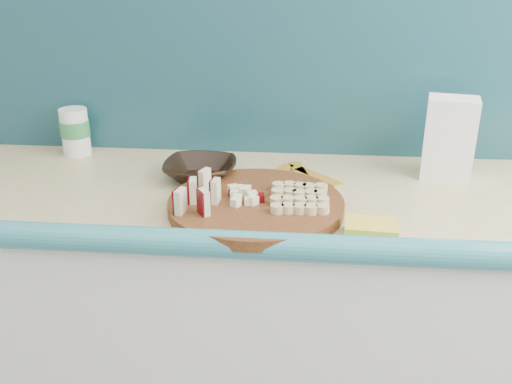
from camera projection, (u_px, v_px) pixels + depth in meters
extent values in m
cube|color=silver|center=(170.00, 14.00, 1.59)|extent=(3.60, 0.04, 2.60)
cube|color=white|center=(198.00, 336.00, 1.64)|extent=(2.20, 0.60, 0.88)
cube|color=tan|center=(191.00, 191.00, 1.46)|extent=(2.20, 0.60, 0.03)
cube|color=teal|center=(163.00, 248.00, 1.19)|extent=(2.20, 0.06, 0.03)
cube|color=teal|center=(207.00, 66.00, 1.62)|extent=(2.20, 0.02, 0.50)
cylinder|color=#461D0F|center=(256.00, 205.00, 1.32)|extent=(0.42, 0.42, 0.03)
cube|color=beige|center=(181.00, 201.00, 1.24)|extent=(0.01, 0.03, 0.06)
cube|color=#4B0509|center=(176.00, 201.00, 1.24)|extent=(0.00, 0.03, 0.06)
cube|color=beige|center=(193.00, 191.00, 1.29)|extent=(0.01, 0.03, 0.06)
cube|color=#4B0509|center=(189.00, 190.00, 1.30)|extent=(0.00, 0.03, 0.06)
cube|color=beige|center=(205.00, 181.00, 1.35)|extent=(0.01, 0.03, 0.06)
cube|color=#4B0509|center=(201.00, 181.00, 1.35)|extent=(0.00, 0.03, 0.06)
cube|color=beige|center=(204.00, 202.00, 1.24)|extent=(0.01, 0.03, 0.06)
cube|color=#4B0509|center=(200.00, 202.00, 1.24)|extent=(0.00, 0.03, 0.06)
cube|color=beige|center=(216.00, 191.00, 1.29)|extent=(0.01, 0.03, 0.06)
cube|color=#4B0509|center=(212.00, 191.00, 1.29)|extent=(0.00, 0.03, 0.06)
cube|color=#F3ECC2|center=(249.00, 196.00, 1.31)|extent=(0.02, 0.02, 0.02)
cube|color=#F3ECC2|center=(252.00, 195.00, 1.32)|extent=(0.02, 0.02, 0.02)
cube|color=#4B0509|center=(253.00, 193.00, 1.33)|extent=(0.02, 0.02, 0.02)
cube|color=#F3ECC2|center=(247.00, 194.00, 1.32)|extent=(0.02, 0.02, 0.02)
cube|color=#F3ECC2|center=(244.00, 192.00, 1.33)|extent=(0.02, 0.02, 0.02)
cube|color=#F3ECC2|center=(239.00, 192.00, 1.33)|extent=(0.02, 0.02, 0.02)
cube|color=#F3ECC2|center=(241.00, 195.00, 1.32)|extent=(0.02, 0.02, 0.02)
cube|color=#F3ECC2|center=(237.00, 195.00, 1.31)|extent=(0.02, 0.02, 0.02)
cube|color=#4B0509|center=(234.00, 197.00, 1.30)|extent=(0.02, 0.02, 0.02)
cube|color=#F3ECC2|center=(241.00, 197.00, 1.30)|extent=(0.02, 0.02, 0.02)
cube|color=#F3ECC2|center=(242.00, 199.00, 1.29)|extent=(0.02, 0.02, 0.02)
cube|color=#F3ECC2|center=(246.00, 197.00, 1.30)|extent=(0.02, 0.02, 0.02)
cube|color=#F3ECC2|center=(249.00, 198.00, 1.30)|extent=(0.02, 0.02, 0.02)
cube|color=#F3ECC2|center=(255.00, 198.00, 1.30)|extent=(0.02, 0.02, 0.02)
cylinder|color=tan|center=(277.00, 208.00, 1.25)|extent=(0.03, 0.03, 0.02)
cylinder|color=tan|center=(288.00, 208.00, 1.25)|extent=(0.03, 0.03, 0.02)
cylinder|color=tan|center=(299.00, 209.00, 1.25)|extent=(0.03, 0.03, 0.02)
cylinder|color=tan|center=(311.00, 209.00, 1.25)|extent=(0.03, 0.03, 0.02)
cylinder|color=tan|center=(322.00, 209.00, 1.25)|extent=(0.03, 0.03, 0.02)
cylinder|color=tan|center=(278.00, 201.00, 1.29)|extent=(0.03, 0.03, 0.02)
cylinder|color=tan|center=(289.00, 201.00, 1.29)|extent=(0.03, 0.03, 0.02)
cylinder|color=tan|center=(299.00, 201.00, 1.29)|extent=(0.03, 0.03, 0.02)
cylinder|color=tan|center=(310.00, 202.00, 1.28)|extent=(0.03, 0.03, 0.02)
cylinder|color=tan|center=(321.00, 202.00, 1.28)|extent=(0.03, 0.03, 0.02)
cylinder|color=tan|center=(278.00, 193.00, 1.33)|extent=(0.03, 0.03, 0.02)
cylinder|color=tan|center=(289.00, 194.00, 1.33)|extent=(0.03, 0.03, 0.02)
cylinder|color=tan|center=(299.00, 194.00, 1.32)|extent=(0.03, 0.03, 0.02)
cylinder|color=tan|center=(310.00, 194.00, 1.32)|extent=(0.03, 0.03, 0.02)
cylinder|color=tan|center=(321.00, 195.00, 1.32)|extent=(0.03, 0.03, 0.02)
cylinder|color=tan|center=(279.00, 187.00, 1.36)|extent=(0.03, 0.03, 0.02)
cylinder|color=tan|center=(289.00, 187.00, 1.36)|extent=(0.03, 0.03, 0.02)
cylinder|color=tan|center=(299.00, 187.00, 1.36)|extent=(0.03, 0.03, 0.02)
cylinder|color=tan|center=(310.00, 188.00, 1.36)|extent=(0.03, 0.03, 0.02)
cylinder|color=tan|center=(320.00, 188.00, 1.36)|extent=(0.03, 0.03, 0.02)
imported|color=black|center=(200.00, 170.00, 1.50)|extent=(0.19, 0.19, 0.05)
cube|color=white|center=(449.00, 139.00, 1.47)|extent=(0.14, 0.11, 0.21)
cylinder|color=white|center=(75.00, 132.00, 1.66)|extent=(0.08, 0.08, 0.14)
cylinder|color=#318843|center=(75.00, 128.00, 1.65)|extent=(0.08, 0.08, 0.05)
cube|color=yellow|center=(371.00, 230.00, 1.20)|extent=(0.11, 0.08, 0.03)
cube|color=gold|center=(278.00, 174.00, 1.53)|extent=(0.08, 0.15, 0.01)
cube|color=gold|center=(300.00, 172.00, 1.54)|extent=(0.07, 0.16, 0.01)
cube|color=gold|center=(318.00, 177.00, 1.51)|extent=(0.13, 0.13, 0.01)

